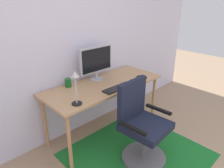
% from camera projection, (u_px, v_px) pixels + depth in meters
% --- Properties ---
extents(wall_back, '(6.00, 0.10, 2.60)m').
position_uv_depth(wall_back, '(46.00, 44.00, 2.43)').
color(wall_back, silver).
rests_on(wall_back, ground).
extents(area_rug, '(1.50, 1.45, 0.01)m').
position_uv_depth(area_rug, '(137.00, 155.00, 2.56)').
color(area_rug, '#1A6F29').
rests_on(area_rug, ground).
extents(desk, '(1.63, 0.67, 0.75)m').
position_uv_depth(desk, '(104.00, 88.00, 2.75)').
color(desk, tan).
rests_on(desk, ground).
extents(monitor, '(0.53, 0.18, 0.46)m').
position_uv_depth(monitor, '(96.00, 61.00, 2.77)').
color(monitor, '#B2B2B7').
rests_on(monitor, desk).
extents(keyboard, '(0.43, 0.13, 0.02)m').
position_uv_depth(keyboard, '(118.00, 88.00, 2.57)').
color(keyboard, black).
rests_on(keyboard, desk).
extents(computer_mouse, '(0.06, 0.10, 0.03)m').
position_uv_depth(computer_mouse, '(134.00, 81.00, 2.78)').
color(computer_mouse, black).
rests_on(computer_mouse, desk).
extents(coffee_cup, '(0.08, 0.08, 0.11)m').
position_uv_depth(coffee_cup, '(68.00, 83.00, 2.61)').
color(coffee_cup, '#185E24').
rests_on(coffee_cup, desk).
extents(cell_phone, '(0.07, 0.14, 0.01)m').
position_uv_depth(cell_phone, '(142.00, 77.00, 2.93)').
color(cell_phone, black).
rests_on(cell_phone, desk).
extents(desk_lamp, '(0.11, 0.11, 0.37)m').
position_uv_depth(desk_lamp, '(75.00, 84.00, 2.11)').
color(desk_lamp, black).
rests_on(desk_lamp, desk).
extents(office_chair, '(0.58, 0.52, 0.97)m').
position_uv_depth(office_chair, '(141.00, 129.00, 2.37)').
color(office_chair, slate).
rests_on(office_chair, ground).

